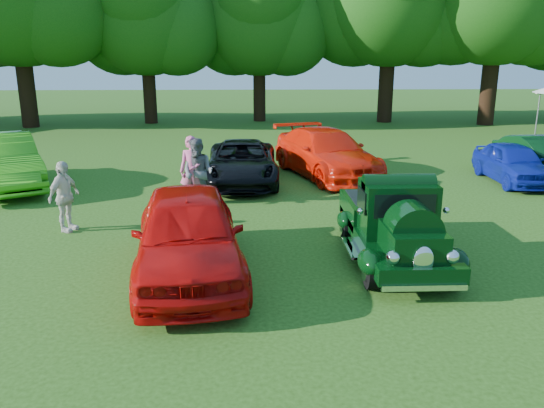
{
  "coord_description": "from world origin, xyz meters",
  "views": [
    {
      "loc": [
        -1.26,
        -9.92,
        4.1
      ],
      "look_at": [
        -0.87,
        0.85,
        1.1
      ],
      "focal_mm": 35.0,
      "sensor_mm": 36.0,
      "label": 1
    }
  ],
  "objects_px": {
    "back_car_lime": "(4,162)",
    "spectator_white": "(64,197)",
    "back_car_black": "(242,162)",
    "back_car_green": "(538,155)",
    "hero_pickup": "(393,225)",
    "red_convertible": "(188,234)",
    "back_car_orange": "(326,153)",
    "spectator_grey": "(198,172)",
    "back_car_blue": "(513,163)",
    "spectator_pink": "(192,171)"
  },
  "relations": [
    {
      "from": "back_car_orange",
      "to": "back_car_blue",
      "type": "xyz_separation_m",
      "value": [
        6.14,
        -1.22,
        -0.15
      ]
    },
    {
      "from": "hero_pickup",
      "to": "red_convertible",
      "type": "xyz_separation_m",
      "value": [
        -4.15,
        -0.7,
        0.11
      ]
    },
    {
      "from": "hero_pickup",
      "to": "back_car_lime",
      "type": "xyz_separation_m",
      "value": [
        -10.87,
        6.64,
        0.13
      ]
    },
    {
      "from": "red_convertible",
      "to": "back_car_orange",
      "type": "relative_size",
      "value": 0.88
    },
    {
      "from": "hero_pickup",
      "to": "back_car_blue",
      "type": "height_order",
      "value": "hero_pickup"
    },
    {
      "from": "hero_pickup",
      "to": "back_car_blue",
      "type": "distance_m",
      "value": 9.0
    },
    {
      "from": "spectator_grey",
      "to": "red_convertible",
      "type": "bearing_deg",
      "value": -62.28
    },
    {
      "from": "spectator_pink",
      "to": "spectator_white",
      "type": "height_order",
      "value": "spectator_pink"
    },
    {
      "from": "back_car_lime",
      "to": "back_car_blue",
      "type": "relative_size",
      "value": 1.34
    },
    {
      "from": "back_car_green",
      "to": "spectator_grey",
      "type": "height_order",
      "value": "spectator_grey"
    },
    {
      "from": "hero_pickup",
      "to": "red_convertible",
      "type": "relative_size",
      "value": 0.88
    },
    {
      "from": "back_car_blue",
      "to": "hero_pickup",
      "type": "bearing_deg",
      "value": -128.87
    },
    {
      "from": "back_car_blue",
      "to": "spectator_grey",
      "type": "bearing_deg",
      "value": -164.57
    },
    {
      "from": "spectator_pink",
      "to": "spectator_grey",
      "type": "bearing_deg",
      "value": -31.41
    },
    {
      "from": "red_convertible",
      "to": "back_car_black",
      "type": "distance_m",
      "value": 7.84
    },
    {
      "from": "hero_pickup",
      "to": "back_car_black",
      "type": "relative_size",
      "value": 0.87
    },
    {
      "from": "spectator_pink",
      "to": "back_car_black",
      "type": "bearing_deg",
      "value": 63.51
    },
    {
      "from": "hero_pickup",
      "to": "back_car_black",
      "type": "xyz_separation_m",
      "value": [
        -3.26,
        7.09,
        -0.04
      ]
    },
    {
      "from": "back_car_lime",
      "to": "spectator_white",
      "type": "xyz_separation_m",
      "value": [
        3.44,
        -4.53,
        0.0
      ]
    },
    {
      "from": "spectator_white",
      "to": "back_car_black",
      "type": "bearing_deg",
      "value": -18.82
    },
    {
      "from": "red_convertible",
      "to": "back_car_black",
      "type": "bearing_deg",
      "value": 75.77
    },
    {
      "from": "red_convertible",
      "to": "back_car_green",
      "type": "distance_m",
      "value": 14.56
    },
    {
      "from": "back_car_lime",
      "to": "back_car_orange",
      "type": "bearing_deg",
      "value": -22.04
    },
    {
      "from": "red_convertible",
      "to": "spectator_pink",
      "type": "relative_size",
      "value": 2.51
    },
    {
      "from": "back_car_green",
      "to": "spectator_white",
      "type": "distance_m",
      "value": 16.02
    },
    {
      "from": "back_car_black",
      "to": "back_car_green",
      "type": "xyz_separation_m",
      "value": [
        10.66,
        1.07,
        -0.03
      ]
    },
    {
      "from": "hero_pickup",
      "to": "spectator_pink",
      "type": "height_order",
      "value": "spectator_pink"
    },
    {
      "from": "spectator_grey",
      "to": "back_car_blue",
      "type": "bearing_deg",
      "value": 38.28
    },
    {
      "from": "red_convertible",
      "to": "back_car_lime",
      "type": "bearing_deg",
      "value": 124.73
    },
    {
      "from": "spectator_white",
      "to": "hero_pickup",
      "type": "bearing_deg",
      "value": -84.76
    },
    {
      "from": "hero_pickup",
      "to": "spectator_white",
      "type": "bearing_deg",
      "value": 164.16
    },
    {
      "from": "back_car_lime",
      "to": "back_car_blue",
      "type": "xyz_separation_m",
      "value": [
        16.71,
        0.22,
        -0.2
      ]
    },
    {
      "from": "back_car_green",
      "to": "spectator_pink",
      "type": "xyz_separation_m",
      "value": [
        -12.01,
        -3.74,
        0.32
      ]
    },
    {
      "from": "hero_pickup",
      "to": "spectator_white",
      "type": "distance_m",
      "value": 7.72
    },
    {
      "from": "back_car_blue",
      "to": "red_convertible",
      "type": "bearing_deg",
      "value": -141.33
    },
    {
      "from": "back_car_black",
      "to": "spectator_grey",
      "type": "xyz_separation_m",
      "value": [
        -1.18,
        -2.78,
        0.27
      ]
    },
    {
      "from": "back_car_black",
      "to": "spectator_white",
      "type": "height_order",
      "value": "spectator_white"
    },
    {
      "from": "spectator_grey",
      "to": "back_car_orange",
      "type": "bearing_deg",
      "value": 66.68
    },
    {
      "from": "spectator_grey",
      "to": "spectator_pink",
      "type": "bearing_deg",
      "value": 172.7
    },
    {
      "from": "back_car_orange",
      "to": "spectator_grey",
      "type": "relative_size",
      "value": 2.93
    },
    {
      "from": "back_car_lime",
      "to": "back_car_black",
      "type": "relative_size",
      "value": 1.04
    },
    {
      "from": "back_car_blue",
      "to": "back_car_green",
      "type": "height_order",
      "value": "back_car_blue"
    },
    {
      "from": "back_car_green",
      "to": "back_car_blue",
      "type": "bearing_deg",
      "value": -145.4
    },
    {
      "from": "spectator_pink",
      "to": "spectator_grey",
      "type": "distance_m",
      "value": 0.2
    },
    {
      "from": "back_car_orange",
      "to": "red_convertible",
      "type": "bearing_deg",
      "value": -131.83
    },
    {
      "from": "spectator_grey",
      "to": "back_car_lime",
      "type": "bearing_deg",
      "value": -175.43
    },
    {
      "from": "back_car_lime",
      "to": "red_convertible",
      "type": "bearing_deg",
      "value": -77.29
    },
    {
      "from": "back_car_lime",
      "to": "back_car_blue",
      "type": "bearing_deg",
      "value": -29.04
    },
    {
      "from": "back_car_orange",
      "to": "back_car_green",
      "type": "height_order",
      "value": "back_car_orange"
    },
    {
      "from": "back_car_orange",
      "to": "back_car_green",
      "type": "bearing_deg",
      "value": -17.54
    }
  ]
}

